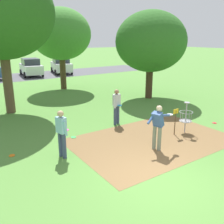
% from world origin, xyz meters
% --- Properties ---
extents(ground_plane, '(160.00, 160.00, 0.00)m').
position_xyz_m(ground_plane, '(0.00, 0.00, 0.00)').
color(ground_plane, '#518438').
extents(dirt_tee_pad, '(6.44, 4.33, 0.01)m').
position_xyz_m(dirt_tee_pad, '(1.96, 2.43, 0.00)').
color(dirt_tee_pad, brown).
rests_on(dirt_tee_pad, ground).
extents(disc_golf_basket, '(0.98, 0.58, 1.39)m').
position_xyz_m(disc_golf_basket, '(3.67, 2.26, 0.75)').
color(disc_golf_basket, '#9E9EA3').
rests_on(disc_golf_basket, ground).
extents(player_throwing, '(0.50, 0.44, 1.71)m').
position_xyz_m(player_throwing, '(1.89, 4.89, 0.97)').
color(player_throwing, '#384260').
rests_on(player_throwing, ground).
extents(player_waiting_left, '(0.43, 0.49, 1.71)m').
position_xyz_m(player_waiting_left, '(-1.69, 3.07, 0.97)').
color(player_waiting_left, '#384260').
rests_on(player_waiting_left, ground).
extents(player_waiting_right, '(1.17, 0.44, 1.71)m').
position_xyz_m(player_waiting_right, '(1.49, 1.67, 0.99)').
color(player_waiting_right, slate).
rests_on(player_waiting_right, ground).
extents(frisbee_near_basket, '(0.20, 0.20, 0.02)m').
position_xyz_m(frisbee_near_basket, '(5.96, 2.27, 0.01)').
color(frisbee_near_basket, red).
rests_on(frisbee_near_basket, ground).
extents(frisbee_by_tee, '(0.23, 0.23, 0.02)m').
position_xyz_m(frisbee_by_tee, '(-0.60, 4.49, 0.01)').
color(frisbee_by_tee, green).
rests_on(frisbee_by_tee, ground).
extents(frisbee_mid_grass, '(0.21, 0.21, 0.02)m').
position_xyz_m(frisbee_mid_grass, '(-3.18, 4.18, 0.01)').
color(frisbee_mid_grass, orange).
rests_on(frisbee_mid_grass, ground).
extents(tree_near_left, '(4.64, 4.64, 5.74)m').
position_xyz_m(tree_near_left, '(6.90, 8.14, 3.75)').
color(tree_near_left, '#422D1E').
rests_on(tree_near_left, ground).
extents(tree_mid_center, '(4.62, 4.62, 6.23)m').
position_xyz_m(tree_mid_center, '(3.29, 14.34, 4.25)').
color(tree_mid_center, '#4C3823').
rests_on(tree_mid_center, ground).
extents(parked_car_center_right, '(2.32, 4.37, 1.84)m').
position_xyz_m(parked_car_center_right, '(3.30, 22.88, 0.92)').
color(parked_car_center_right, silver).
rests_on(parked_car_center_right, ground).
extents(parked_car_rightmost, '(2.67, 4.49, 1.84)m').
position_xyz_m(parked_car_rightmost, '(6.80, 22.93, 0.92)').
color(parked_car_rightmost, silver).
rests_on(parked_car_rightmost, ground).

